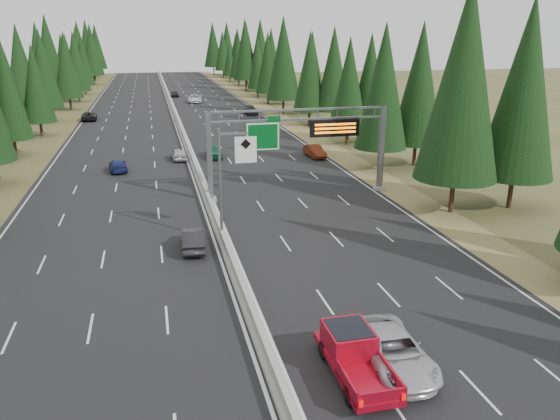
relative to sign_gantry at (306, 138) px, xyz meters
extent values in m
cube|color=black|center=(-8.92, 45.12, -5.23)|extent=(32.00, 260.00, 0.08)
cube|color=olive|center=(8.88, 45.12, -5.24)|extent=(3.60, 260.00, 0.06)
cube|color=#454922|center=(-26.72, 45.12, -5.24)|extent=(3.60, 260.00, 0.06)
cube|color=gray|center=(-8.92, 45.12, -5.04)|extent=(0.70, 260.00, 0.30)
cube|color=gray|center=(-8.92, 45.12, -4.64)|extent=(0.30, 260.00, 0.60)
cube|color=slate|center=(-8.57, 0.12, -1.29)|extent=(0.45, 0.45, 7.80)
cube|color=gray|center=(-8.57, 0.12, -5.04)|extent=(0.90, 0.90, 0.30)
cube|color=slate|center=(7.28, 0.12, -1.29)|extent=(0.45, 0.45, 7.80)
cube|color=gray|center=(7.28, 0.12, -5.04)|extent=(0.90, 0.90, 0.30)
cube|color=slate|center=(-0.64, 0.12, 2.53)|extent=(15.85, 0.35, 0.16)
cube|color=slate|center=(-0.64, 0.12, 1.69)|extent=(15.85, 0.35, 0.16)
cube|color=#054C19|center=(-3.92, -0.13, 0.36)|extent=(3.00, 0.10, 2.50)
cube|color=silver|center=(-3.92, -0.19, 0.36)|extent=(2.85, 0.02, 2.35)
cube|color=#054C19|center=(-2.92, -0.13, 1.86)|extent=(1.10, 0.10, 0.45)
cube|color=black|center=(2.58, -0.18, 0.86)|extent=(4.50, 0.40, 1.50)
cube|color=orange|center=(2.58, -0.40, 1.21)|extent=(3.80, 0.02, 0.18)
cube|color=orange|center=(2.58, -0.40, 0.86)|extent=(3.80, 0.02, 0.18)
cube|color=orange|center=(2.58, -0.40, 0.51)|extent=(3.80, 0.02, 0.18)
cylinder|color=slate|center=(-8.92, -9.88, -1.19)|extent=(0.20, 0.20, 8.00)
cube|color=gray|center=(-8.92, -9.88, -5.09)|extent=(0.50, 0.50, 0.20)
cube|color=slate|center=(-7.92, -9.88, 2.41)|extent=(2.00, 0.15, 0.15)
cube|color=silver|center=(-7.12, -10.00, 1.31)|extent=(1.50, 0.06, 1.80)
cylinder|color=black|center=(10.34, -7.53, -3.80)|extent=(0.40, 0.40, 2.94)
cone|color=black|center=(10.34, -7.53, 5.37)|extent=(6.60, 6.60, 15.41)
cylinder|color=black|center=(15.84, -7.47, -3.90)|extent=(0.40, 0.40, 2.73)
cone|color=black|center=(15.84, -7.47, 4.64)|extent=(6.15, 6.15, 14.34)
cylinder|color=black|center=(10.44, 7.61, -4.04)|extent=(0.40, 0.40, 2.46)
cone|color=black|center=(10.44, 7.61, 3.65)|extent=(5.54, 5.54, 12.92)
cylinder|color=black|center=(15.20, 8.86, -4.03)|extent=(0.40, 0.40, 2.48)
cone|color=black|center=(15.20, 8.86, 3.72)|extent=(5.58, 5.58, 13.02)
cylinder|color=black|center=(12.02, 22.01, -4.16)|extent=(0.40, 0.40, 2.22)
cone|color=black|center=(12.02, 22.01, 2.79)|extent=(5.00, 5.00, 11.68)
cylinder|color=black|center=(15.20, 22.72, -4.12)|extent=(0.40, 0.40, 2.30)
cone|color=black|center=(15.20, 22.72, 3.06)|extent=(5.17, 5.17, 12.06)
cylinder|color=black|center=(11.60, 38.57, -4.09)|extent=(0.40, 0.40, 2.35)
cone|color=black|center=(11.60, 38.57, 3.27)|extent=(5.30, 5.30, 12.36)
cylinder|color=black|center=(15.03, 37.17, -4.04)|extent=(0.40, 0.40, 2.46)
cone|color=black|center=(15.03, 37.17, 3.65)|extent=(5.54, 5.54, 12.92)
cylinder|color=black|center=(10.50, 51.67, -3.89)|extent=(0.40, 0.40, 2.76)
cone|color=black|center=(10.50, 51.67, 4.73)|extent=(6.21, 6.21, 14.48)
cylinder|color=black|center=(15.69, 51.28, -4.09)|extent=(0.40, 0.40, 2.36)
cone|color=black|center=(15.69, 51.28, 3.28)|extent=(5.31, 5.31, 12.38)
cylinder|color=black|center=(11.12, 67.77, -4.09)|extent=(0.40, 0.40, 2.35)
cone|color=black|center=(11.12, 67.77, 3.24)|extent=(5.28, 5.28, 12.33)
cylinder|color=black|center=(14.20, 66.84, -4.01)|extent=(0.40, 0.40, 2.52)
cone|color=black|center=(14.20, 66.84, 3.85)|extent=(5.66, 5.66, 13.21)
cylinder|color=black|center=(11.34, 80.03, -4.20)|extent=(0.40, 0.40, 2.14)
cone|color=black|center=(11.34, 80.03, 2.49)|extent=(4.81, 4.81, 11.23)
cylinder|color=black|center=(15.02, 82.32, -4.02)|extent=(0.40, 0.40, 2.50)
cone|color=black|center=(15.02, 82.32, 3.80)|extent=(5.63, 5.63, 13.14)
cylinder|color=black|center=(11.40, 96.33, -3.83)|extent=(0.40, 0.40, 2.88)
cone|color=black|center=(11.40, 96.33, 5.16)|extent=(6.47, 6.47, 15.10)
cylinder|color=black|center=(15.03, 94.88, -3.83)|extent=(0.40, 0.40, 2.87)
cone|color=black|center=(15.03, 94.88, 5.13)|extent=(6.46, 6.46, 15.07)
cylinder|color=black|center=(11.94, 111.09, -4.07)|extent=(0.40, 0.40, 2.39)
cone|color=black|center=(11.94, 111.09, 3.41)|extent=(5.38, 5.38, 12.56)
cylinder|color=black|center=(14.45, 111.72, -3.88)|extent=(0.40, 0.40, 2.79)
cone|color=black|center=(14.45, 111.72, 4.83)|extent=(6.27, 6.27, 14.62)
cylinder|color=black|center=(11.44, 124.84, -4.33)|extent=(0.40, 0.40, 1.89)
cone|color=black|center=(11.44, 124.84, 1.57)|extent=(4.24, 4.24, 9.90)
cylinder|color=black|center=(14.16, 126.06, -3.98)|extent=(0.40, 0.40, 2.58)
cone|color=black|center=(14.16, 126.06, 4.09)|extent=(5.81, 5.81, 13.55)
cylinder|color=black|center=(11.77, 142.63, -4.04)|extent=(0.40, 0.40, 2.46)
cone|color=black|center=(11.77, 142.63, 3.65)|extent=(5.54, 5.54, 12.92)
cylinder|color=black|center=(16.01, 141.76, -4.11)|extent=(0.40, 0.40, 2.32)
cone|color=black|center=(16.01, 141.76, 3.13)|extent=(5.21, 5.21, 12.17)
cylinder|color=black|center=(10.11, 155.78, -3.80)|extent=(0.40, 0.40, 2.94)
cone|color=black|center=(10.11, 155.78, 5.40)|extent=(6.62, 6.62, 15.46)
cylinder|color=black|center=(14.83, 153.66, -3.79)|extent=(0.40, 0.40, 2.96)
cone|color=black|center=(14.83, 153.66, 5.45)|extent=(6.65, 6.65, 15.53)
cylinder|color=black|center=(-29.45, 24.64, -4.22)|extent=(0.40, 0.40, 2.09)
cone|color=black|center=(-29.45, 24.64, 2.31)|extent=(4.71, 4.71, 10.98)
cylinder|color=black|center=(-28.69, 38.07, -4.23)|extent=(0.40, 0.40, 2.07)
cone|color=black|center=(-28.69, 38.07, 2.23)|extent=(4.65, 4.65, 10.85)
cylinder|color=black|center=(-32.23, 36.74, -4.15)|extent=(0.40, 0.40, 2.23)
cone|color=black|center=(-32.23, 36.74, 2.83)|extent=(5.03, 5.03, 11.73)
cylinder|color=black|center=(-29.90, 52.46, -4.07)|extent=(0.40, 0.40, 2.40)
cone|color=black|center=(-29.90, 52.46, 3.43)|extent=(5.40, 5.40, 12.59)
cylinder|color=black|center=(-33.05, 51.61, -4.00)|extent=(0.40, 0.40, 2.53)
cone|color=black|center=(-33.05, 51.61, 3.90)|extent=(5.69, 5.69, 13.28)
cylinder|color=black|center=(-28.16, 67.32, -4.09)|extent=(0.40, 0.40, 2.35)
cone|color=black|center=(-28.16, 67.32, 3.27)|extent=(5.30, 5.30, 12.36)
cylinder|color=black|center=(-33.11, 68.83, -3.95)|extent=(0.40, 0.40, 2.64)
cone|color=black|center=(-33.11, 68.83, 4.30)|extent=(5.94, 5.94, 13.85)
cylinder|color=black|center=(-28.00, 80.76, -4.07)|extent=(0.40, 0.40, 2.39)
cone|color=black|center=(-28.00, 80.76, 3.40)|extent=(5.38, 5.38, 12.55)
cylinder|color=black|center=(-33.65, 83.85, -3.80)|extent=(0.40, 0.40, 2.93)
cone|color=black|center=(-33.65, 83.85, 5.36)|extent=(6.60, 6.60, 15.40)
cylinder|color=black|center=(-28.25, 97.42, -4.15)|extent=(0.40, 0.40, 2.23)
cone|color=black|center=(-28.25, 97.42, 2.83)|extent=(5.03, 5.03, 11.73)
cylinder|color=black|center=(-32.48, 95.86, -4.12)|extent=(0.40, 0.40, 2.30)
cone|color=black|center=(-32.48, 95.86, 3.06)|extent=(5.17, 5.17, 12.06)
cylinder|color=black|center=(-29.69, 110.18, -4.38)|extent=(0.40, 0.40, 1.78)
cone|color=black|center=(-29.69, 110.18, 1.20)|extent=(4.01, 4.01, 9.37)
cylinder|color=black|center=(-33.71, 112.50, -4.11)|extent=(0.40, 0.40, 2.32)
cone|color=black|center=(-33.71, 112.50, 3.13)|extent=(5.21, 5.21, 12.16)
cylinder|color=black|center=(-28.32, 124.04, -3.90)|extent=(0.40, 0.40, 2.75)
cone|color=black|center=(-28.32, 124.04, 4.69)|extent=(6.18, 6.18, 14.42)
cylinder|color=black|center=(-32.59, 126.63, -3.98)|extent=(0.40, 0.40, 2.58)
cone|color=black|center=(-32.59, 126.63, 4.09)|extent=(5.81, 5.81, 13.55)
cylinder|color=black|center=(-29.54, 141.31, -4.39)|extent=(0.40, 0.40, 1.76)
cone|color=black|center=(-29.54, 141.31, 1.13)|extent=(3.97, 3.97, 9.26)
cylinder|color=black|center=(-33.50, 140.42, -3.80)|extent=(0.40, 0.40, 2.93)
cone|color=black|center=(-33.50, 140.42, 5.35)|extent=(6.59, 6.59, 15.38)
cylinder|color=black|center=(-29.52, 155.61, -3.86)|extent=(0.40, 0.40, 2.81)
cone|color=black|center=(-29.52, 155.61, 4.93)|extent=(6.33, 6.33, 14.76)
cylinder|color=black|center=(-32.37, 155.29, -3.75)|extent=(0.40, 0.40, 3.03)
cone|color=black|center=(-32.37, 155.29, 5.71)|extent=(6.82, 6.82, 15.91)
imported|color=silver|center=(-3.67, -26.88, -4.40)|extent=(2.69, 5.68, 1.57)
cylinder|color=black|center=(-6.38, -28.95, -4.78)|extent=(0.30, 0.81, 0.81)
cylinder|color=black|center=(-4.66, -28.95, -4.78)|extent=(0.30, 0.81, 0.81)
cylinder|color=black|center=(-6.38, -25.60, -4.78)|extent=(0.30, 0.81, 0.81)
cylinder|color=black|center=(-4.66, -25.60, -4.78)|extent=(0.30, 0.81, 0.81)
cube|color=#A0091D|center=(-5.52, -27.23, -4.63)|extent=(2.03, 5.68, 0.30)
cube|color=#A0091D|center=(-5.52, -26.31, -3.92)|extent=(1.93, 2.23, 1.11)
cube|color=black|center=(-5.52, -26.31, -3.62)|extent=(1.72, 1.93, 0.56)
cube|color=#A0091D|center=(-6.48, -28.75, -4.28)|extent=(0.10, 2.43, 0.61)
cube|color=#A0091D|center=(-4.55, -28.75, -4.28)|extent=(0.10, 2.43, 0.61)
cube|color=#A0091D|center=(-5.52, -29.96, -4.28)|extent=(2.03, 0.10, 0.61)
imported|color=#155E3F|center=(-6.21, 17.77, -4.43)|extent=(1.95, 4.53, 1.52)
imported|color=#631F0E|center=(5.47, 15.18, -4.48)|extent=(1.86, 4.43, 1.42)
imported|color=black|center=(4.65, 52.81, -4.44)|extent=(2.14, 5.16, 1.49)
imported|color=white|center=(-3.75, 73.57, -4.37)|extent=(3.17, 6.07, 1.63)
imported|color=black|center=(-7.36, 86.06, -4.49)|extent=(1.80, 4.18, 1.40)
imported|color=black|center=(-11.01, -10.97, -4.49)|extent=(1.73, 4.34, 1.40)
imported|color=navy|center=(-16.99, 13.35, -4.55)|extent=(2.23, 4.54, 1.27)
imported|color=#B6B6B6|center=(-10.42, 17.44, -4.52)|extent=(1.95, 4.08, 1.34)
imported|color=black|center=(-23.42, 52.04, -4.45)|extent=(2.74, 5.43, 1.47)
camera|label=1|loc=(-13.25, -45.97, 8.76)|focal=35.00mm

